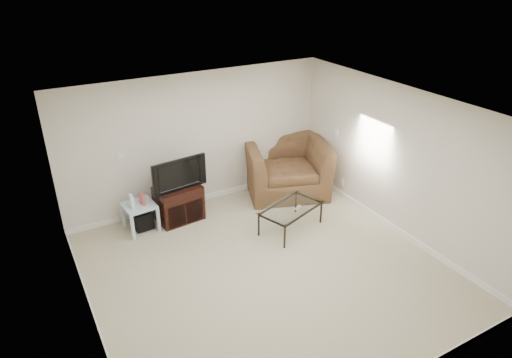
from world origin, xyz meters
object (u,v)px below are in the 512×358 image
television (177,173)px  side_table (141,217)px  tv_stand (179,203)px  subwoofer (142,219)px  coffee_table (291,218)px  recliner (286,159)px

television → side_table: 0.99m
tv_stand → television: television is taller
side_table → subwoofer: (0.03, 0.02, -0.07)m
television → side_table: (-0.70, 0.03, -0.69)m
tv_stand → coffee_table: size_ratio=0.69×
tv_stand → recliner: 2.29m
coffee_table → recliner: bearing=60.9°
side_table → coffee_table: side_table is taller
television → recliner: recliner is taller
television → subwoofer: 1.02m
subwoofer → coffee_table: bearing=-30.0°
television → coffee_table: 2.10m
television → side_table: television is taller
side_table → recliner: bearing=0.0°
tv_stand → television: size_ratio=0.84×
television → subwoofer: (-0.67, 0.05, -0.76)m
television → recliner: size_ratio=0.58×
tv_stand → recliner: recliner is taller
subwoofer → coffee_table: (2.23, -1.28, 0.05)m
television → side_table: size_ratio=1.83×
side_table → coffee_table: 2.58m
coffee_table → television: bearing=141.6°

